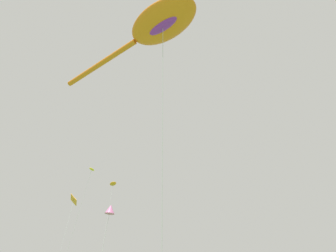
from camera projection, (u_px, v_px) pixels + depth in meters
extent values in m
ellipsoid|color=orange|center=(163.00, 22.00, 16.52)|extent=(2.82, 4.49, 0.93)
cylinder|color=orange|center=(100.00, 64.00, 18.84)|extent=(0.86, 6.15, 0.34)
ellipsoid|color=purple|center=(163.00, 26.00, 16.27)|extent=(0.75, 1.93, 0.34)
cylinder|color=#B2B2B7|center=(162.00, 163.00, 12.56)|extent=(2.48, 2.02, 16.11)
cube|color=orange|center=(74.00, 200.00, 24.66)|extent=(0.88, 1.12, 0.82)
ellipsoid|color=yellow|center=(92.00, 169.00, 29.04)|extent=(0.75, 0.58, 0.23)
cone|color=pink|center=(110.00, 209.00, 27.44)|extent=(1.17, 1.24, 0.96)
ellipsoid|color=orange|center=(113.00, 184.00, 36.90)|extent=(1.01, 1.33, 0.31)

